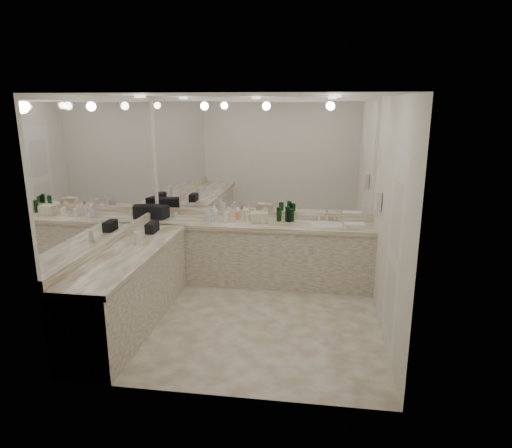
% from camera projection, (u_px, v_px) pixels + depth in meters
% --- Properties ---
extents(floor, '(3.20, 3.20, 0.00)m').
position_uv_depth(floor, '(245.00, 319.00, 5.50)').
color(floor, beige).
rests_on(floor, ground).
extents(ceiling, '(3.20, 3.20, 0.00)m').
position_uv_depth(ceiling, '(244.00, 96.00, 4.83)').
color(ceiling, white).
rests_on(ceiling, floor).
extents(wall_back, '(3.20, 0.02, 2.60)m').
position_uv_depth(wall_back, '(262.00, 190.00, 6.60)').
color(wall_back, silver).
rests_on(wall_back, floor).
extents(wall_left, '(0.02, 3.00, 2.60)m').
position_uv_depth(wall_left, '(111.00, 210.00, 5.38)').
color(wall_left, silver).
rests_on(wall_left, floor).
extents(wall_right, '(0.02, 3.00, 2.60)m').
position_uv_depth(wall_right, '(390.00, 220.00, 4.94)').
color(wall_right, silver).
rests_on(wall_right, floor).
extents(vanity_back_base, '(3.20, 0.60, 0.84)m').
position_uv_depth(vanity_back_base, '(259.00, 255.00, 6.54)').
color(vanity_back_base, beige).
rests_on(vanity_back_base, floor).
extents(vanity_back_top, '(3.20, 0.64, 0.06)m').
position_uv_depth(vanity_back_top, '(259.00, 224.00, 6.41)').
color(vanity_back_top, silver).
rests_on(vanity_back_top, vanity_back_base).
extents(vanity_left_base, '(0.60, 2.40, 0.84)m').
position_uv_depth(vanity_left_base, '(130.00, 291.00, 5.28)').
color(vanity_left_base, beige).
rests_on(vanity_left_base, floor).
extents(vanity_left_top, '(0.64, 2.42, 0.06)m').
position_uv_depth(vanity_left_top, '(128.00, 254.00, 5.16)').
color(vanity_left_top, silver).
rests_on(vanity_left_top, vanity_left_base).
extents(backsplash_back, '(3.20, 0.04, 0.10)m').
position_uv_depth(backsplash_back, '(261.00, 214.00, 6.67)').
color(backsplash_back, silver).
rests_on(backsplash_back, vanity_back_top).
extents(backsplash_left, '(0.04, 3.00, 0.10)m').
position_uv_depth(backsplash_left, '(115.00, 238.00, 5.47)').
color(backsplash_left, silver).
rests_on(backsplash_left, vanity_left_top).
extents(mirror_back, '(3.12, 0.01, 1.55)m').
position_uv_depth(mirror_back, '(262.00, 158.00, 6.47)').
color(mirror_back, white).
rests_on(mirror_back, wall_back).
extents(mirror_left, '(0.01, 2.92, 1.55)m').
position_uv_depth(mirror_left, '(109.00, 170.00, 5.26)').
color(mirror_left, white).
rests_on(mirror_left, wall_left).
extents(sink, '(0.44, 0.44, 0.03)m').
position_uv_depth(sink, '(327.00, 225.00, 6.29)').
color(sink, white).
rests_on(sink, vanity_back_top).
extents(faucet, '(0.24, 0.16, 0.14)m').
position_uv_depth(faucet, '(327.00, 216.00, 6.47)').
color(faucet, silver).
rests_on(faucet, vanity_back_top).
extents(wall_phone, '(0.06, 0.10, 0.24)m').
position_uv_depth(wall_phone, '(378.00, 202.00, 5.61)').
color(wall_phone, white).
rests_on(wall_phone, wall_right).
extents(door, '(0.02, 0.82, 2.10)m').
position_uv_depth(door, '(393.00, 256.00, 4.53)').
color(door, white).
rests_on(door, wall_right).
extents(black_toiletry_bag, '(0.35, 0.28, 0.18)m').
position_uv_depth(black_toiletry_bag, '(157.00, 212.00, 6.61)').
color(black_toiletry_bag, black).
rests_on(black_toiletry_bag, vanity_back_top).
extents(black_bag_spill, '(0.11, 0.24, 0.13)m').
position_uv_depth(black_bag_spill, '(152.00, 227.00, 5.91)').
color(black_bag_spill, black).
rests_on(black_bag_spill, vanity_left_top).
extents(cream_cosmetic_case, '(0.26, 0.18, 0.14)m').
position_uv_depth(cream_cosmetic_case, '(259.00, 218.00, 6.39)').
color(cream_cosmetic_case, beige).
rests_on(cream_cosmetic_case, vanity_back_top).
extents(hand_towel, '(0.29, 0.21, 0.04)m').
position_uv_depth(hand_towel, '(355.00, 225.00, 6.19)').
color(hand_towel, white).
rests_on(hand_towel, vanity_back_top).
extents(lotion_left, '(0.07, 0.07, 0.16)m').
position_uv_depth(lotion_left, '(137.00, 237.00, 5.41)').
color(lotion_left, white).
rests_on(lotion_left, vanity_left_top).
extents(soap_bottle_a, '(0.10, 0.10, 0.23)m').
position_uv_depth(soap_bottle_a, '(215.00, 212.00, 6.55)').
color(soap_bottle_a, white).
rests_on(soap_bottle_a, vanity_back_top).
extents(soap_bottle_b, '(0.10, 0.10, 0.18)m').
position_uv_depth(soap_bottle_b, '(208.00, 215.00, 6.45)').
color(soap_bottle_b, silver).
rests_on(soap_bottle_b, vanity_back_top).
extents(soap_bottle_c, '(0.17, 0.17, 0.16)m').
position_uv_depth(soap_bottle_c, '(261.00, 216.00, 6.42)').
color(soap_bottle_c, '#FFF699').
rests_on(soap_bottle_c, vanity_back_top).
extents(green_bottle_0, '(0.06, 0.06, 0.18)m').
position_uv_depth(green_bottle_0, '(289.00, 215.00, 6.41)').
color(green_bottle_0, '#11441A').
rests_on(green_bottle_0, vanity_back_top).
extents(green_bottle_1, '(0.06, 0.06, 0.21)m').
position_uv_depth(green_bottle_1, '(287.00, 214.00, 6.43)').
color(green_bottle_1, '#11441A').
rests_on(green_bottle_1, vanity_back_top).
extents(green_bottle_2, '(0.07, 0.07, 0.19)m').
position_uv_depth(green_bottle_2, '(279.00, 214.00, 6.46)').
color(green_bottle_2, '#11441A').
rests_on(green_bottle_2, vanity_back_top).
extents(green_bottle_3, '(0.07, 0.07, 0.18)m').
position_uv_depth(green_bottle_3, '(292.00, 215.00, 6.44)').
color(green_bottle_3, '#11441A').
rests_on(green_bottle_3, vanity_back_top).
extents(amenity_bottle_0, '(0.06, 0.06, 0.09)m').
position_uv_depth(amenity_bottle_0, '(248.00, 217.00, 6.54)').
color(amenity_bottle_0, white).
rests_on(amenity_bottle_0, vanity_back_top).
extents(amenity_bottle_1, '(0.05, 0.05, 0.13)m').
position_uv_depth(amenity_bottle_1, '(226.00, 217.00, 6.40)').
color(amenity_bottle_1, white).
rests_on(amenity_bottle_1, vanity_back_top).
extents(amenity_bottle_2, '(0.06, 0.06, 0.09)m').
position_uv_depth(amenity_bottle_2, '(263.00, 220.00, 6.35)').
color(amenity_bottle_2, white).
rests_on(amenity_bottle_2, vanity_back_top).
extents(amenity_bottle_3, '(0.05, 0.05, 0.08)m').
position_uv_depth(amenity_bottle_3, '(175.00, 215.00, 6.68)').
color(amenity_bottle_3, silver).
rests_on(amenity_bottle_3, vanity_back_top).
extents(amenity_bottle_4, '(0.06, 0.06, 0.13)m').
position_uv_depth(amenity_bottle_4, '(226.00, 216.00, 6.50)').
color(amenity_bottle_4, white).
rests_on(amenity_bottle_4, vanity_back_top).
extents(amenity_bottle_5, '(0.05, 0.05, 0.12)m').
position_uv_depth(amenity_bottle_5, '(237.00, 215.00, 6.56)').
color(amenity_bottle_5, '#E57F66').
rests_on(amenity_bottle_5, vanity_back_top).
extents(amenity_bottle_6, '(0.07, 0.07, 0.07)m').
position_uv_depth(amenity_bottle_6, '(212.00, 218.00, 6.48)').
color(amenity_bottle_6, white).
rests_on(amenity_bottle_6, vanity_back_top).
extents(amenity_bottle_7, '(0.04, 0.04, 0.10)m').
position_uv_depth(amenity_bottle_7, '(243.00, 219.00, 6.40)').
color(amenity_bottle_7, white).
rests_on(amenity_bottle_7, vanity_back_top).
extents(amenity_bottle_8, '(0.05, 0.05, 0.14)m').
position_uv_depth(amenity_bottle_8, '(216.00, 216.00, 6.47)').
color(amenity_bottle_8, silver).
rests_on(amenity_bottle_8, vanity_back_top).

